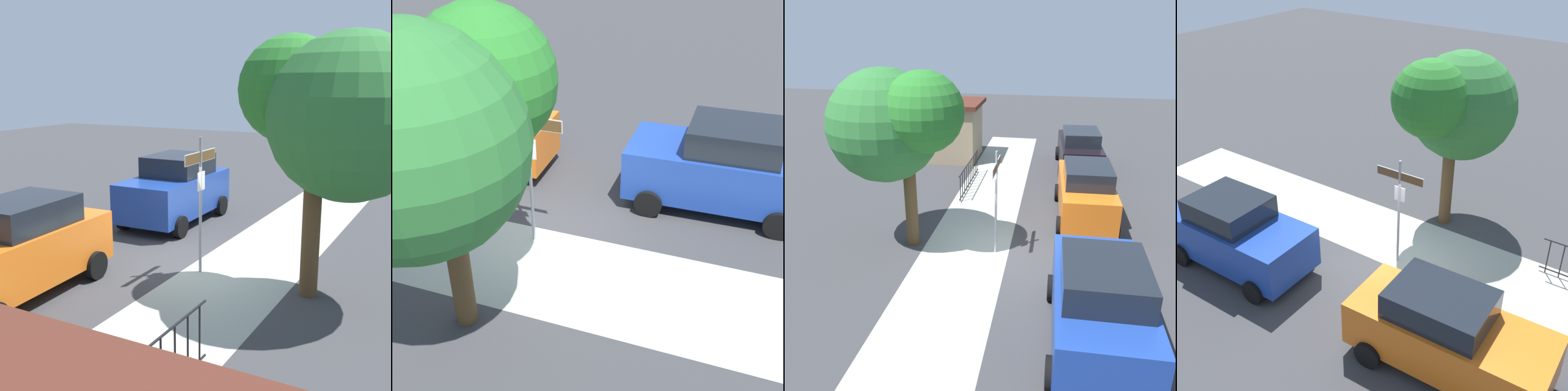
# 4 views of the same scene
# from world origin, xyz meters

# --- Properties ---
(ground_plane) EXTENTS (60.00, 60.00, 0.00)m
(ground_plane) POSITION_xyz_m (0.00, 0.00, 0.00)
(ground_plane) COLOR #38383A
(sidewalk_strip) EXTENTS (24.00, 2.60, 0.00)m
(sidewalk_strip) POSITION_xyz_m (2.00, 1.30, 0.00)
(sidewalk_strip) COLOR #A6AC9E
(sidewalk_strip) RESTS_ON ground_plane
(street_sign) EXTENTS (1.44, 0.07, 3.16)m
(street_sign) POSITION_xyz_m (0.27, 0.40, 2.13)
(street_sign) COLOR #9EA0A5
(street_sign) RESTS_ON ground_plane
(shade_tree) EXTENTS (3.24, 4.02, 5.33)m
(shade_tree) POSITION_xyz_m (0.31, 3.38, 3.81)
(shade_tree) COLOR #513B21
(shade_tree) RESTS_ON ground_plane
(car_blue) EXTENTS (4.21, 2.19, 2.09)m
(car_blue) POSITION_xyz_m (-3.24, -2.31, 1.04)
(car_blue) COLOR #1C3B93
(car_blue) RESTS_ON ground_plane
(car_orange) EXTENTS (4.45, 2.09, 2.02)m
(car_orange) POSITION_xyz_m (3.25, -2.29, 1.00)
(car_orange) COLOR orange
(car_orange) RESTS_ON ground_plane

